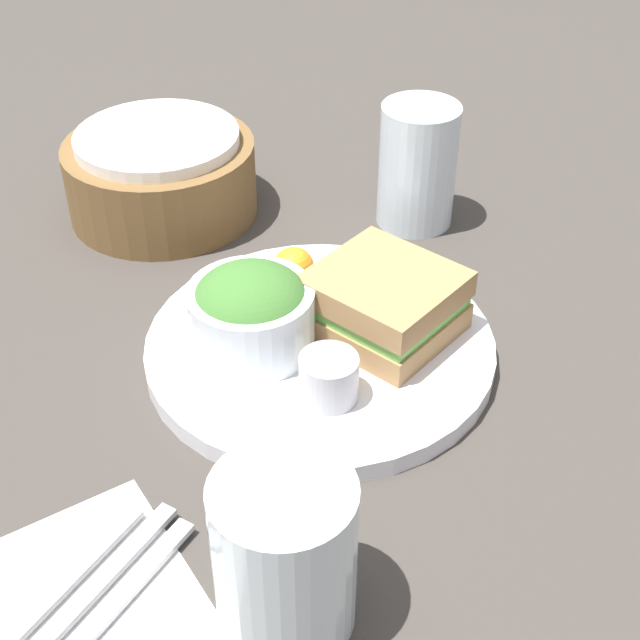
{
  "coord_description": "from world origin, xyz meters",
  "views": [
    {
      "loc": [
        -0.3,
        -0.47,
        0.47
      ],
      "look_at": [
        0.0,
        0.0,
        0.04
      ],
      "focal_mm": 50.0,
      "sensor_mm": 36.0,
      "label": 1
    }
  ],
  "objects_px": {
    "knife": "(80,604)",
    "plate": "(320,347)",
    "bread_basket": "(161,174)",
    "sandwich": "(384,303)",
    "salad_bowl": "(251,311)",
    "water_glass": "(285,555)",
    "drink_glass": "(418,166)",
    "spoon": "(58,591)",
    "dressing_cup": "(329,378)",
    "fork": "(102,617)"
  },
  "relations": [
    {
      "from": "knife",
      "to": "plate",
      "type": "bearing_deg",
      "value": -180.0
    },
    {
      "from": "plate",
      "to": "bread_basket",
      "type": "distance_m",
      "value": 0.28
    },
    {
      "from": "plate",
      "to": "sandwich",
      "type": "distance_m",
      "value": 0.06
    },
    {
      "from": "salad_bowl",
      "to": "water_glass",
      "type": "height_order",
      "value": "water_glass"
    },
    {
      "from": "bread_basket",
      "to": "sandwich",
      "type": "bearing_deg",
      "value": -78.51
    },
    {
      "from": "plate",
      "to": "drink_glass",
      "type": "height_order",
      "value": "drink_glass"
    },
    {
      "from": "salad_bowl",
      "to": "spoon",
      "type": "height_order",
      "value": "salad_bowl"
    },
    {
      "from": "dressing_cup",
      "to": "spoon",
      "type": "height_order",
      "value": "dressing_cup"
    },
    {
      "from": "sandwich",
      "to": "drink_glass",
      "type": "bearing_deg",
      "value": 45.2
    },
    {
      "from": "dressing_cup",
      "to": "bread_basket",
      "type": "bearing_deg",
      "value": 86.34
    },
    {
      "from": "salad_bowl",
      "to": "water_glass",
      "type": "xyz_separation_m",
      "value": [
        -0.1,
        -0.22,
        0.01
      ]
    },
    {
      "from": "salad_bowl",
      "to": "bread_basket",
      "type": "bearing_deg",
      "value": 81.26
    },
    {
      "from": "dressing_cup",
      "to": "spoon",
      "type": "relative_size",
      "value": 0.3
    },
    {
      "from": "knife",
      "to": "spoon",
      "type": "relative_size",
      "value": 1.17
    },
    {
      "from": "salad_bowl",
      "to": "spoon",
      "type": "bearing_deg",
      "value": -147.93
    },
    {
      "from": "fork",
      "to": "knife",
      "type": "height_order",
      "value": "same"
    },
    {
      "from": "salad_bowl",
      "to": "spoon",
      "type": "relative_size",
      "value": 0.68
    },
    {
      "from": "sandwich",
      "to": "fork",
      "type": "distance_m",
      "value": 0.32
    },
    {
      "from": "salad_bowl",
      "to": "fork",
      "type": "bearing_deg",
      "value": -139.89
    },
    {
      "from": "dressing_cup",
      "to": "knife",
      "type": "distance_m",
      "value": 0.23
    },
    {
      "from": "plate",
      "to": "salad_bowl",
      "type": "relative_size",
      "value": 2.82
    },
    {
      "from": "salad_bowl",
      "to": "fork",
      "type": "distance_m",
      "value": 0.26
    },
    {
      "from": "plate",
      "to": "fork",
      "type": "xyz_separation_m",
      "value": [
        -0.24,
        -0.14,
        -0.0
      ]
    },
    {
      "from": "knife",
      "to": "bread_basket",
      "type": "bearing_deg",
      "value": -147.3
    },
    {
      "from": "fork",
      "to": "salad_bowl",
      "type": "bearing_deg",
      "value": -166.2
    },
    {
      "from": "sandwich",
      "to": "knife",
      "type": "distance_m",
      "value": 0.32
    },
    {
      "from": "bread_basket",
      "to": "water_glass",
      "type": "height_order",
      "value": "water_glass"
    },
    {
      "from": "salad_bowl",
      "to": "fork",
      "type": "xyz_separation_m",
      "value": [
        -0.2,
        -0.16,
        -0.04
      ]
    },
    {
      "from": "dressing_cup",
      "to": "water_glass",
      "type": "relative_size",
      "value": 0.4
    },
    {
      "from": "drink_glass",
      "to": "knife",
      "type": "height_order",
      "value": "drink_glass"
    },
    {
      "from": "knife",
      "to": "fork",
      "type": "bearing_deg",
      "value": 90.0
    },
    {
      "from": "dressing_cup",
      "to": "knife",
      "type": "relative_size",
      "value": 0.26
    },
    {
      "from": "drink_glass",
      "to": "fork",
      "type": "height_order",
      "value": "drink_glass"
    },
    {
      "from": "salad_bowl",
      "to": "drink_glass",
      "type": "bearing_deg",
      "value": 23.24
    },
    {
      "from": "plate",
      "to": "knife",
      "type": "bearing_deg",
      "value": -153.69
    },
    {
      "from": "sandwich",
      "to": "water_glass",
      "type": "bearing_deg",
      "value": -138.23
    },
    {
      "from": "sandwich",
      "to": "spoon",
      "type": "bearing_deg",
      "value": -163.47
    },
    {
      "from": "plate",
      "to": "salad_bowl",
      "type": "bearing_deg",
      "value": 153.86
    },
    {
      "from": "fork",
      "to": "spoon",
      "type": "distance_m",
      "value": 0.04
    },
    {
      "from": "plate",
      "to": "fork",
      "type": "distance_m",
      "value": 0.28
    },
    {
      "from": "drink_glass",
      "to": "sandwich",
      "type": "bearing_deg",
      "value": -134.8
    },
    {
      "from": "drink_glass",
      "to": "dressing_cup",
      "type": "bearing_deg",
      "value": -140.04
    },
    {
      "from": "bread_basket",
      "to": "spoon",
      "type": "xyz_separation_m",
      "value": [
        -0.25,
        -0.39,
        -0.04
      ]
    },
    {
      "from": "sandwich",
      "to": "knife",
      "type": "height_order",
      "value": "sandwich"
    },
    {
      "from": "salad_bowl",
      "to": "bread_basket",
      "type": "height_order",
      "value": "same"
    },
    {
      "from": "sandwich",
      "to": "knife",
      "type": "xyz_separation_m",
      "value": [
        -0.3,
        -0.11,
        -0.04
      ]
    },
    {
      "from": "salad_bowl",
      "to": "bread_basket",
      "type": "xyz_separation_m",
      "value": [
        0.04,
        0.26,
        -0.01
      ]
    },
    {
      "from": "salad_bowl",
      "to": "dressing_cup",
      "type": "xyz_separation_m",
      "value": [
        0.02,
        -0.08,
        -0.02
      ]
    },
    {
      "from": "knife",
      "to": "spoon",
      "type": "height_order",
      "value": "same"
    },
    {
      "from": "dressing_cup",
      "to": "spoon",
      "type": "distance_m",
      "value": 0.24
    }
  ]
}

